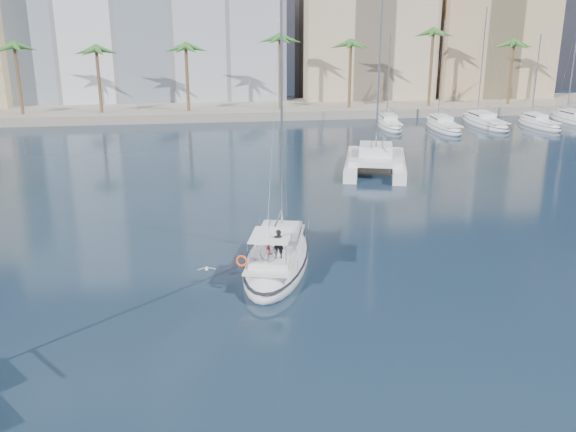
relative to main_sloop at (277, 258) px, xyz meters
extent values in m
plane|color=black|center=(-0.01, -2.78, -0.53)|extent=(160.00, 160.00, 0.00)
cube|color=gray|center=(-0.01, 58.22, 0.07)|extent=(120.00, 14.00, 1.20)
cube|color=silver|center=(-12.01, 70.22, 13.47)|extent=(42.00, 16.00, 28.00)
cube|color=tan|center=(21.99, 67.22, 9.47)|extent=(20.00, 14.00, 20.00)
cube|color=tan|center=(41.99, 65.22, 8.47)|extent=(18.00, 12.00, 18.00)
cylinder|color=brown|center=(-0.01, 54.22, 4.72)|extent=(0.44, 0.44, 10.50)
sphere|color=#316726|center=(-0.01, 54.22, 9.97)|extent=(3.60, 3.60, 3.60)
cylinder|color=brown|center=(33.99, 54.22, 4.72)|extent=(0.44, 0.44, 10.50)
sphere|color=#316726|center=(33.99, 54.22, 9.97)|extent=(3.60, 3.60, 3.60)
ellipsoid|color=silver|center=(0.00, 0.00, -0.18)|extent=(6.39, 12.01, 2.38)
ellipsoid|color=black|center=(0.00, 0.00, 0.16)|extent=(6.45, 12.13, 0.18)
cube|color=silver|center=(-0.05, -0.21, 0.73)|extent=(4.66, 8.98, 0.12)
cube|color=silver|center=(0.28, 1.07, 1.09)|extent=(3.31, 4.24, 0.60)
cube|color=black|center=(0.28, 1.07, 1.11)|extent=(3.22, 3.82, 0.14)
cylinder|color=#B7BABF|center=(0.60, 2.35, 8.30)|extent=(0.15, 0.15, 15.04)
cylinder|color=#B7BABF|center=(0.03, 0.11, 2.29)|extent=(1.26, 4.51, 0.11)
cube|color=silver|center=(-0.60, -2.34, 0.97)|extent=(2.82, 3.32, 0.36)
cube|color=white|center=(-0.63, -2.45, 2.34)|extent=(2.82, 3.32, 0.04)
torus|color=silver|center=(-0.88, -3.41, 1.64)|extent=(0.94, 0.29, 0.96)
torus|color=#FF3F0D|center=(-2.35, -3.49, 1.34)|extent=(0.66, 0.35, 0.64)
imported|color=black|center=(-0.28, -2.89, 1.98)|extent=(0.63, 0.44, 1.67)
imported|color=maroon|center=(-0.75, -2.12, 1.70)|extent=(0.68, 0.68, 1.11)
cube|color=silver|center=(10.09, 23.10, 0.02)|extent=(4.15, 11.00, 1.10)
cube|color=silver|center=(14.27, 21.92, 0.02)|extent=(4.15, 11.00, 1.10)
cube|color=silver|center=(12.03, 21.98, 0.77)|extent=(6.40, 7.20, 0.50)
cube|color=silver|center=(12.18, 22.51, 1.47)|extent=(3.83, 4.02, 1.00)
cube|color=black|center=(12.18, 22.51, 1.52)|extent=(3.73, 3.60, 0.18)
cylinder|color=#B7BABF|center=(12.63, 24.11, 8.36)|extent=(0.18, 0.18, 14.78)
ellipsoid|color=silver|center=(-4.23, -2.11, 0.40)|extent=(0.20, 0.39, 0.19)
sphere|color=silver|center=(-4.23, -1.92, 0.42)|extent=(0.10, 0.10, 0.10)
cube|color=gray|center=(-4.51, -2.11, 0.43)|extent=(0.45, 0.16, 0.11)
cube|color=gray|center=(-3.95, -2.11, 0.43)|extent=(0.45, 0.16, 0.11)
camera|label=1|loc=(-4.23, -35.59, 14.36)|focal=40.00mm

